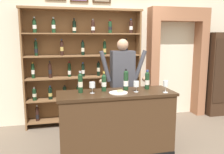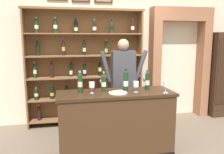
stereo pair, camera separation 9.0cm
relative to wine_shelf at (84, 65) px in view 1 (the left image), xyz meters
The scene contains 15 objects.
ground_plane 1.92m from the wine_shelf, 72.16° to the right, with size 14.00×14.00×0.02m, color #6B5B4C.
back_wall 0.60m from the wine_shelf, 26.04° to the left, with size 12.00×0.19×3.04m.
wine_shelf is the anchor object (origin of this frame).
archway_doorway 2.04m from the wine_shelf, ahead, with size 1.32×0.45×2.35m.
side_cabinet 3.11m from the wine_shelf, ahead, with size 0.71×0.43×1.84m.
tasting_counter 1.62m from the wine_shelf, 77.88° to the right, with size 1.69×0.60×0.96m.
shopkeeper 1.05m from the wine_shelf, 57.56° to the right, with size 0.84×0.22×1.71m.
tasting_bottle_brunello 1.36m from the wine_shelf, 98.43° to the right, with size 0.07×0.07×0.31m.
tasting_bottle_super_tuscan 1.33m from the wine_shelf, 83.64° to the right, with size 0.07×0.07×0.29m.
tasting_bottle_riserva 1.41m from the wine_shelf, 69.88° to the right, with size 0.07×0.07×0.32m.
tasting_bottle_rosso 1.57m from the wine_shelf, 58.52° to the right, with size 0.07×0.07×0.30m.
wine_glass_left 1.60m from the wine_shelf, 68.20° to the right, with size 0.08×0.08×0.16m.
wine_glass_spare 1.42m from the wine_shelf, 91.61° to the right, with size 0.08×0.08×0.16m.
wine_glass_right 1.90m from the wine_shelf, 58.44° to the right, with size 0.07×0.07×0.17m.
cheese_plate 1.55m from the wine_shelf, 77.74° to the right, with size 0.27×0.27×0.04m.
Camera 1 is at (-0.97, -3.22, 1.74)m, focal length 37.70 mm.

